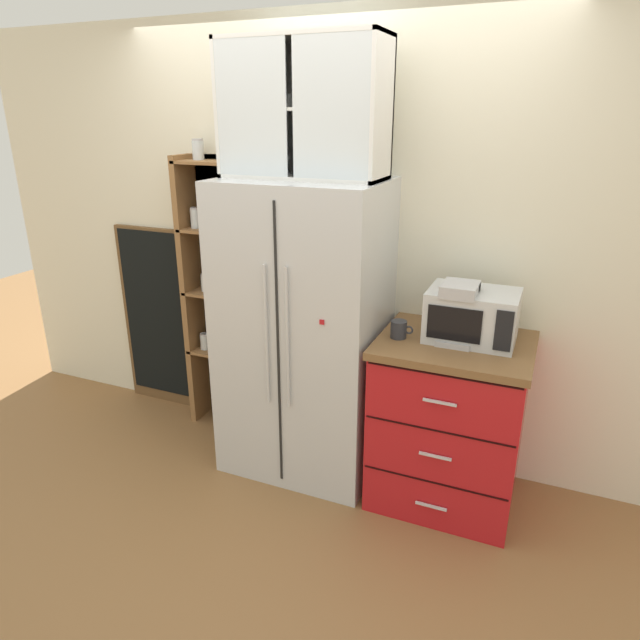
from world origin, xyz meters
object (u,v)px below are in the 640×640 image
Objects in this scene: coffee_maker at (459,312)px; bottle_clear at (461,312)px; microwave at (472,316)px; mug_charcoal at (399,329)px; bottle_cobalt at (457,322)px; mug_sage at (455,337)px; chalkboard_menu at (160,318)px; refrigerator at (304,332)px.

coffee_maker reaches higher than bottle_clear.
coffee_maker is at bearing -145.51° from microwave.
mug_charcoal is 0.29m from bottle_cobalt.
chalkboard_menu is at bearing 170.68° from mug_sage.
coffee_maker is 0.13m from mug_sage.
refrigerator is at bearing 176.39° from mug_sage.
bottle_clear reaches higher than microwave.
mug_charcoal is (-0.34, -0.12, -0.08)m from microwave.
mug_sage is (0.00, -0.06, -0.11)m from coffee_maker.
bottle_cobalt is at bearing -90.00° from coffee_maker.
bottle_clear is (0.85, 0.09, 0.21)m from refrigerator.
chalkboard_menu is (-2.12, 0.20, -0.40)m from bottle_clear.
refrigerator is 1.31× the size of chalkboard_menu.
bottle_cobalt is at bearing -2.19° from refrigerator.
bottle_clear reaches higher than bottle_cobalt.
chalkboard_menu reaches higher than bottle_cobalt.
refrigerator is 14.02× the size of mug_sage.
coffee_maker is (0.85, 0.01, 0.24)m from refrigerator.
mug_sage is 0.17m from bottle_clear.
mug_charcoal is at bearing -11.19° from chalkboard_menu.
microwave is 0.34× the size of chalkboard_menu.
mug_sage is 0.46× the size of bottle_cobalt.
refrigerator reaches higher than chalkboard_menu.
bottle_cobalt is at bearing -8.76° from chalkboard_menu.
coffee_maker is 2.18m from chalkboard_menu.
mug_sage is (0.85, -0.05, 0.12)m from refrigerator.
bottle_clear is 0.22× the size of chalkboard_menu.
mug_charcoal is at bearing -150.13° from bottle_clear.
microwave reaches higher than mug_charcoal.
bottle_clear is at bearing 29.87° from mug_charcoal.
bottle_cobalt is at bearing 94.66° from mug_sage.
refrigerator reaches higher than bottle_clear.
refrigerator is 5.99× the size of bottle_clear.
mug_sage is 2.17m from chalkboard_menu.
coffee_maker is at bearing 91.62° from mug_sage.
bottle_clear is at bearing 90.68° from mug_sage.
refrigerator is at bearing -173.83° from bottle_clear.
chalkboard_menu is at bearing 174.56° from bottle_clear.
chalkboard_menu is at bearing 172.30° from coffee_maker.
chalkboard_menu is (-2.12, 0.35, -0.32)m from mug_sage.
microwave is 1.55× the size of bottle_clear.
mug_charcoal is at bearing -176.86° from mug_sage.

